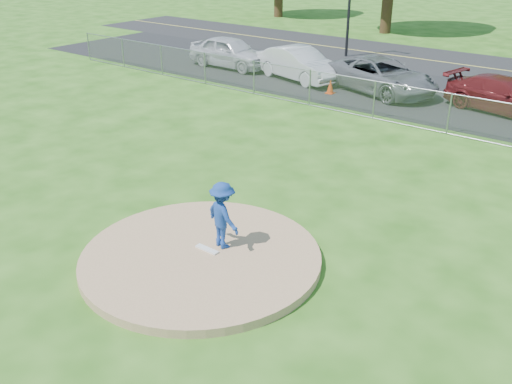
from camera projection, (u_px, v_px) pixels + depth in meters
ground at (397, 143)px, 20.00m from camera, size 120.00×120.00×0.00m
pitchers_mound at (201, 257)px, 12.83m from camera, size 5.40×5.40×0.20m
pitching_rubber at (207, 249)px, 12.92m from camera, size 0.60×0.15×0.04m
chain_link_fence at (423, 109)px, 21.12m from camera, size 40.00×0.06×1.50m
parking_lot at (463, 103)px, 24.64m from camera, size 50.00×8.00×0.01m
pitcher at (223, 215)px, 12.77m from camera, size 1.14×0.83×1.58m
traffic_cone at (330, 86)px, 25.85m from camera, size 0.34×0.34×0.65m
parked_car_silver at (230, 52)px, 30.57m from camera, size 4.79×1.95×1.63m
parked_car_white at (299, 64)px, 28.01m from camera, size 5.06×2.80×1.58m
parked_car_gray at (381, 76)px, 25.84m from camera, size 6.05×4.13×1.54m
parked_car_darkred at (504, 95)px, 23.06m from camera, size 5.08×2.80×1.40m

